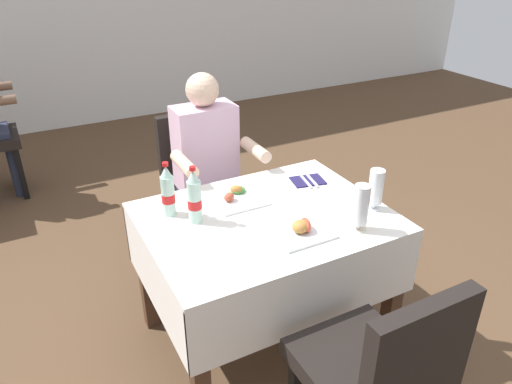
# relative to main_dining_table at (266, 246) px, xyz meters

# --- Properties ---
(ground_plane) EXTENTS (11.00, 11.00, 0.00)m
(ground_plane) POSITION_rel_main_dining_table_xyz_m (-0.03, -0.09, -0.58)
(ground_plane) COLOR brown
(main_dining_table) EXTENTS (1.14, 0.88, 0.76)m
(main_dining_table) POSITION_rel_main_dining_table_xyz_m (0.00, 0.00, 0.00)
(main_dining_table) COLOR white
(main_dining_table) RESTS_ON ground
(chair_far_diner_seat) EXTENTS (0.44, 0.50, 0.97)m
(chair_far_diner_seat) POSITION_rel_main_dining_table_xyz_m (0.00, 0.83, -0.03)
(chair_far_diner_seat) COLOR black
(chair_far_diner_seat) RESTS_ON ground
(chair_near_camera_side) EXTENTS (0.44, 0.50, 0.97)m
(chair_near_camera_side) POSITION_rel_main_dining_table_xyz_m (-0.00, -0.83, -0.03)
(chair_near_camera_side) COLOR black
(chair_near_camera_side) RESTS_ON ground
(seated_diner_far) EXTENTS (0.50, 0.46, 1.26)m
(seated_diner_far) POSITION_rel_main_dining_table_xyz_m (0.02, 0.72, 0.13)
(seated_diner_far) COLOR #282D42
(seated_diner_far) RESTS_ON ground
(plate_near_camera) EXTENTS (0.26, 0.26, 0.07)m
(plate_near_camera) POSITION_rel_main_dining_table_xyz_m (0.06, -0.20, 0.19)
(plate_near_camera) COLOR white
(plate_near_camera) RESTS_ON main_dining_table
(plate_far_diner) EXTENTS (0.25, 0.25, 0.06)m
(plate_far_diner) POSITION_rel_main_dining_table_xyz_m (-0.05, 0.21, 0.19)
(plate_far_diner) COLOR white
(plate_far_diner) RESTS_ON main_dining_table
(beer_glass_left) EXTENTS (0.07, 0.07, 0.21)m
(beer_glass_left) POSITION_rel_main_dining_table_xyz_m (0.49, -0.18, 0.28)
(beer_glass_left) COLOR white
(beer_glass_left) RESTS_ON main_dining_table
(beer_glass_middle) EXTENTS (0.07, 0.07, 0.22)m
(beer_glass_middle) POSITION_rel_main_dining_table_xyz_m (0.31, -0.30, 0.28)
(beer_glass_middle) COLOR white
(beer_glass_middle) RESTS_ON main_dining_table
(cola_bottle_primary) EXTENTS (0.07, 0.07, 0.28)m
(cola_bottle_primary) POSITION_rel_main_dining_table_xyz_m (-0.31, 0.11, 0.29)
(cola_bottle_primary) COLOR silver
(cola_bottle_primary) RESTS_ON main_dining_table
(cola_bottle_secondary) EXTENTS (0.06, 0.06, 0.27)m
(cola_bottle_secondary) POSITION_rel_main_dining_table_xyz_m (-0.40, 0.23, 0.29)
(cola_bottle_secondary) COLOR silver
(cola_bottle_secondary) RESTS_ON main_dining_table
(napkin_cutlery_set) EXTENTS (0.19, 0.20, 0.01)m
(napkin_cutlery_set) POSITION_rel_main_dining_table_xyz_m (0.38, 0.21, 0.18)
(napkin_cutlery_set) COLOR #231E4C
(napkin_cutlery_set) RESTS_ON main_dining_table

